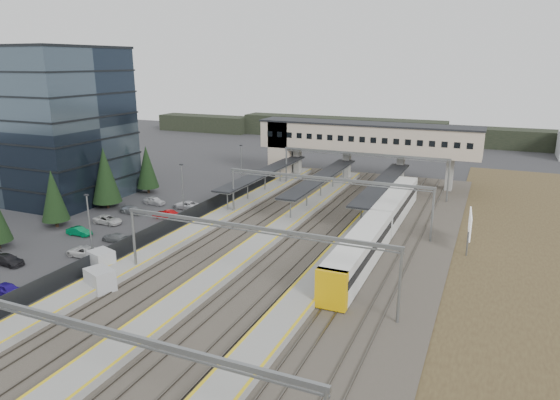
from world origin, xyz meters
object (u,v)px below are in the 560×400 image
at_px(relay_cabin_far, 102,261).
at_px(billboard, 470,225).
at_px(footbridge, 351,140).
at_px(relay_cabin_near, 100,280).
at_px(train, 380,226).
at_px(office_building, 43,123).

xyz_separation_m(relay_cabin_far, billboard, (36.13, 22.49, 1.97)).
height_order(relay_cabin_far, footbridge, footbridge).
xyz_separation_m(relay_cabin_near, footbridge, (9.85, 55.19, 6.76)).
bearing_deg(train, billboard, 8.16).
height_order(relay_cabin_far, billboard, billboard).
bearing_deg(footbridge, relay_cabin_near, -100.12).
height_order(office_building, train, office_building).
bearing_deg(footbridge, relay_cabin_far, -104.66).
distance_m(office_building, relay_cabin_far, 38.59).
bearing_deg(office_building, footbridge, 34.47).
bearing_deg(relay_cabin_far, relay_cabin_near, -48.86).
height_order(relay_cabin_near, footbridge, footbridge).
xyz_separation_m(office_building, train, (56.00, -0.16, -10.08)).
bearing_deg(relay_cabin_near, billboard, 39.14).
relative_size(office_building, relay_cabin_far, 8.12).
bearing_deg(train, office_building, 179.84).
distance_m(relay_cabin_far, footbridge, 53.30).
bearing_deg(office_building, relay_cabin_near, -36.65).
height_order(relay_cabin_near, billboard, billboard).
distance_m(relay_cabin_near, relay_cabin_far, 5.37).
bearing_deg(relay_cabin_near, train, 48.51).
xyz_separation_m(footbridge, billboard, (22.76, -28.65, -4.82)).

